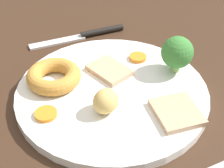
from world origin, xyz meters
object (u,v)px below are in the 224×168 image
meat_slice_main (109,70)px  knife (86,35)px  carrot_coin_front (46,114)px  meat_slice_under (177,112)px  yorkshire_pudding (54,76)px  carrot_coin_back (138,57)px  dinner_plate (112,93)px  broccoli_floret (177,53)px  roast_potato_left (104,102)px

meat_slice_main → knife: (13.90, -1.96, -1.35)cm
carrot_coin_front → meat_slice_under: bearing=-116.4°
meat_slice_main → carrot_coin_front: meat_slice_main is taller
yorkshire_pudding → knife: yorkshire_pudding is taller
carrot_coin_front → carrot_coin_back: same height
carrot_coin_back → dinner_plate: bearing=124.7°
knife → yorkshire_pudding: bearing=54.3°
dinner_plate → meat_slice_main: size_ratio=4.41×
carrot_coin_front → knife: bearing=-36.8°
dinner_plate → meat_slice_under: (-8.83, -5.41, 1.10)cm
broccoli_floret → knife: 20.20cm
knife → meat_slice_under: bearing=98.8°
knife → carrot_coin_front: bearing=58.0°
broccoli_floret → yorkshire_pudding: bearing=72.4°
roast_potato_left → carrot_coin_front: roast_potato_left is taller
carrot_coin_back → roast_potato_left: bearing=130.0°
broccoli_floret → knife: size_ratio=0.32×
dinner_plate → yorkshire_pudding: yorkshire_pudding is taller
meat_slice_under → broccoli_floret: broccoli_floret is taller
carrot_coin_back → meat_slice_main: bearing=101.3°
meat_slice_under → carrot_coin_back: (14.03, -2.11, -0.11)cm
yorkshire_pudding → knife: (12.41, -10.60, -2.12)cm
roast_potato_left → yorkshire_pudding: bearing=22.7°
meat_slice_under → broccoli_floret: 10.69cm
carrot_coin_front → broccoli_floret: size_ratio=0.52×
dinner_plate → meat_slice_under: bearing=-148.5°
dinner_plate → meat_slice_under: meat_slice_under is taller
dinner_plate → carrot_coin_back: (5.20, -7.52, 0.99)cm
meat_slice_main → knife: 14.10cm
carrot_coin_front → broccoli_floret: broccoli_floret is taller
dinner_plate → carrot_coin_front: size_ratio=9.26×
broccoli_floret → meat_slice_main: bearing=65.8°
carrot_coin_front → dinner_plate: bearing=-85.0°
roast_potato_left → broccoli_floret: size_ratio=0.65×
meat_slice_main → carrot_coin_front: 13.07cm
knife → roast_potato_left: bearing=77.6°
roast_potato_left → meat_slice_under: bearing=-120.3°
meat_slice_under → carrot_coin_back: meat_slice_under is taller
roast_potato_left → knife: roast_potato_left is taller
dinner_plate → broccoli_floret: size_ratio=4.82×
meat_slice_main → roast_potato_left: size_ratio=1.69×
meat_slice_under → knife: (26.74, 1.89, -1.35)cm
yorkshire_pudding → carrot_coin_back: yorkshire_pudding is taller
broccoli_floret → knife: broccoli_floret is taller
dinner_plate → carrot_coin_back: carrot_coin_back is taller
meat_slice_main → broccoli_floret: size_ratio=1.10×
meat_slice_main → roast_potato_left: bearing=148.6°
meat_slice_main → carrot_coin_back: 6.07cm
meat_slice_under → roast_potato_left: roast_potato_left is taller
dinner_plate → roast_potato_left: roast_potato_left is taller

